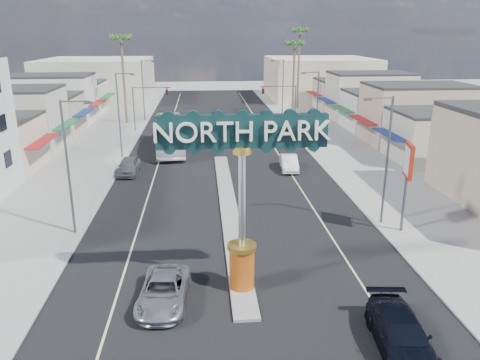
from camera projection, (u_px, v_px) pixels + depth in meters
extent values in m
plane|color=gray|center=(220.00, 156.00, 51.36)|extent=(160.00, 160.00, 0.00)
cube|color=black|center=(220.00, 156.00, 51.36)|extent=(20.00, 120.00, 0.01)
cube|color=gray|center=(229.00, 207.00, 36.14)|extent=(1.30, 30.00, 0.16)
cube|color=gray|center=(90.00, 158.00, 50.25)|extent=(8.00, 120.00, 0.12)
cube|color=gray|center=(345.00, 153.00, 52.44)|extent=(8.00, 120.00, 0.12)
cube|color=beige|center=(32.00, 112.00, 60.93)|extent=(12.00, 42.00, 6.00)
cube|color=#B7B29E|center=(389.00, 107.00, 64.67)|extent=(12.00, 42.00, 6.00)
cube|color=#B7B29E|center=(98.00, 80.00, 91.17)|extent=(20.00, 20.00, 8.00)
cube|color=beige|center=(319.00, 78.00, 94.60)|extent=(20.00, 20.00, 8.00)
cylinder|color=#B53A0D|center=(242.00, 268.00, 24.39)|extent=(1.30, 1.30, 2.20)
cylinder|color=gold|center=(242.00, 246.00, 24.02)|extent=(1.50, 1.50, 0.25)
cylinder|color=#B7B7BC|center=(242.00, 200.00, 23.25)|extent=(0.36, 0.36, 4.80)
cylinder|color=gold|center=(242.00, 150.00, 22.47)|extent=(0.90, 0.90, 0.35)
cube|color=black|center=(242.00, 131.00, 22.19)|extent=(8.20, 0.50, 1.60)
cylinder|color=#47474C|center=(134.00, 110.00, 62.89)|extent=(0.18, 0.18, 6.00)
cylinder|color=#47474C|center=(151.00, 88.00, 62.21)|extent=(5.00, 0.12, 0.12)
cube|color=black|center=(167.00, 91.00, 62.51)|extent=(0.32, 0.32, 1.00)
sphere|color=red|center=(167.00, 89.00, 62.25)|extent=(0.22, 0.22, 0.22)
cylinder|color=#47474C|center=(295.00, 107.00, 64.61)|extent=(0.18, 0.18, 6.00)
cylinder|color=#47474C|center=(278.00, 86.00, 63.53)|extent=(5.00, 0.12, 0.12)
cube|color=black|center=(263.00, 90.00, 63.53)|extent=(0.32, 0.32, 1.00)
sphere|color=red|center=(263.00, 88.00, 63.26)|extent=(0.22, 0.22, 0.22)
cylinder|color=#47474C|center=(68.00, 170.00, 30.18)|extent=(0.16, 0.16, 9.00)
cylinder|color=#47474C|center=(75.00, 101.00, 28.91)|extent=(1.80, 0.10, 0.10)
cube|color=#47474C|center=(88.00, 103.00, 29.01)|extent=(0.50, 0.22, 0.15)
cylinder|color=#47474C|center=(119.00, 116.00, 49.17)|extent=(0.16, 0.16, 9.00)
cylinder|color=#47474C|center=(125.00, 74.00, 47.91)|extent=(1.80, 0.10, 0.10)
cube|color=#47474C|center=(132.00, 75.00, 48.00)|extent=(0.50, 0.22, 0.15)
cylinder|color=#47474C|center=(143.00, 91.00, 70.06)|extent=(0.16, 0.16, 9.00)
cylinder|color=#47474C|center=(147.00, 61.00, 68.80)|extent=(1.80, 0.10, 0.10)
cube|color=#47474C|center=(153.00, 61.00, 68.89)|extent=(0.50, 0.22, 0.15)
cylinder|color=#47474C|center=(387.00, 163.00, 31.83)|extent=(0.16, 0.16, 9.00)
cylinder|color=#47474C|center=(380.00, 98.00, 30.43)|extent=(1.80, 0.10, 0.10)
cube|color=#47474C|center=(368.00, 100.00, 30.39)|extent=(0.50, 0.22, 0.15)
cylinder|color=#47474C|center=(317.00, 114.00, 50.82)|extent=(0.16, 0.16, 9.00)
cylinder|color=#47474C|center=(311.00, 72.00, 49.42)|extent=(1.80, 0.10, 0.10)
cube|color=#47474C|center=(303.00, 73.00, 49.39)|extent=(0.50, 0.22, 0.15)
cylinder|color=#47474C|center=(283.00, 90.00, 71.72)|extent=(0.16, 0.16, 9.00)
cylinder|color=#47474C|center=(278.00, 60.00, 70.31)|extent=(1.80, 0.10, 0.10)
cube|color=#47474C|center=(272.00, 61.00, 70.28)|extent=(0.50, 0.22, 0.15)
cylinder|color=brown|center=(124.00, 82.00, 67.52)|extent=(0.36, 0.36, 12.00)
cylinder|color=brown|center=(293.00, 80.00, 75.40)|extent=(0.36, 0.36, 11.00)
cylinder|color=brown|center=(298.00, 71.00, 80.95)|extent=(0.36, 0.36, 13.00)
imported|color=#ABACB0|center=(163.00, 291.00, 23.29)|extent=(2.65, 5.15, 1.39)
imported|color=black|center=(401.00, 334.00, 19.83)|extent=(2.68, 5.51, 1.55)
imported|color=slate|center=(129.00, 166.00, 44.61)|extent=(2.02, 4.66, 1.56)
imported|color=silver|center=(289.00, 163.00, 45.90)|extent=(1.90, 4.55, 1.46)
imported|color=white|center=(170.00, 135.00, 53.37)|extent=(3.99, 13.00, 3.57)
cylinder|color=#47474C|center=(404.00, 204.00, 31.23)|extent=(0.19, 0.19, 3.78)
cube|color=#9B1E0E|center=(409.00, 161.00, 30.31)|extent=(0.64, 1.90, 2.27)
cube|color=white|center=(407.00, 161.00, 30.33)|extent=(0.35, 1.48, 1.79)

